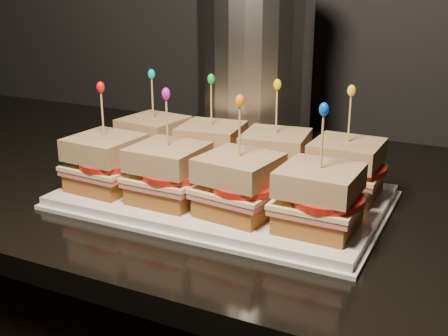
% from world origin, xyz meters
% --- Properties ---
extents(granite_slab, '(2.56, 0.75, 0.03)m').
position_xyz_m(granite_slab, '(0.37, 1.63, 0.89)').
color(granite_slab, black).
rests_on(granite_slab, cabinet).
extents(platter, '(0.47, 0.29, 0.02)m').
position_xyz_m(platter, '(0.08, 1.53, 0.92)').
color(platter, white).
rests_on(platter, granite_slab).
extents(platter_rim, '(0.48, 0.30, 0.01)m').
position_xyz_m(platter_rim, '(0.08, 1.53, 0.91)').
color(platter_rim, white).
rests_on(platter_rim, granite_slab).
extents(sandwich_0_bread_bot, '(0.11, 0.11, 0.03)m').
position_xyz_m(sandwich_0_bread_bot, '(-0.09, 1.60, 0.94)').
color(sandwich_0_bread_bot, brown).
rests_on(sandwich_0_bread_bot, platter).
extents(sandwich_0_ham, '(0.12, 0.11, 0.01)m').
position_xyz_m(sandwich_0_ham, '(-0.09, 1.60, 0.96)').
color(sandwich_0_ham, '#B44F4D').
rests_on(sandwich_0_ham, sandwich_0_bread_bot).
extents(sandwich_0_cheese, '(0.12, 0.11, 0.01)m').
position_xyz_m(sandwich_0_cheese, '(-0.09, 1.60, 0.96)').
color(sandwich_0_cheese, '#F9E7A6').
rests_on(sandwich_0_cheese, sandwich_0_ham).
extents(sandwich_0_tomato, '(0.09, 0.09, 0.01)m').
position_xyz_m(sandwich_0_tomato, '(-0.08, 1.59, 0.97)').
color(sandwich_0_tomato, '#B51B12').
rests_on(sandwich_0_tomato, sandwich_0_cheese).
extents(sandwich_0_bread_top, '(0.11, 0.11, 0.03)m').
position_xyz_m(sandwich_0_bread_top, '(-0.09, 1.60, 0.99)').
color(sandwich_0_bread_top, brown).
rests_on(sandwich_0_bread_top, sandwich_0_tomato).
extents(sandwich_0_pick, '(0.00, 0.00, 0.09)m').
position_xyz_m(sandwich_0_pick, '(-0.09, 1.60, 1.04)').
color(sandwich_0_pick, tan).
rests_on(sandwich_0_pick, sandwich_0_bread_top).
extents(sandwich_0_frill, '(0.01, 0.01, 0.02)m').
position_xyz_m(sandwich_0_frill, '(-0.09, 1.60, 1.08)').
color(sandwich_0_frill, '#04B4A5').
rests_on(sandwich_0_frill, sandwich_0_pick).
extents(sandwich_1_bread_bot, '(0.11, 0.11, 0.03)m').
position_xyz_m(sandwich_1_bread_bot, '(0.02, 1.60, 0.94)').
color(sandwich_1_bread_bot, brown).
rests_on(sandwich_1_bread_bot, platter).
extents(sandwich_1_ham, '(0.12, 0.11, 0.01)m').
position_xyz_m(sandwich_1_ham, '(0.02, 1.60, 0.96)').
color(sandwich_1_ham, '#B44F4D').
rests_on(sandwich_1_ham, sandwich_1_bread_bot).
extents(sandwich_1_cheese, '(0.12, 0.11, 0.01)m').
position_xyz_m(sandwich_1_cheese, '(0.02, 1.60, 0.96)').
color(sandwich_1_cheese, '#F9E7A6').
rests_on(sandwich_1_cheese, sandwich_1_ham).
extents(sandwich_1_tomato, '(0.09, 0.09, 0.01)m').
position_xyz_m(sandwich_1_tomato, '(0.03, 1.59, 0.97)').
color(sandwich_1_tomato, '#B51B12').
rests_on(sandwich_1_tomato, sandwich_1_cheese).
extents(sandwich_1_bread_top, '(0.11, 0.11, 0.03)m').
position_xyz_m(sandwich_1_bread_top, '(0.02, 1.60, 0.99)').
color(sandwich_1_bread_top, brown).
rests_on(sandwich_1_bread_top, sandwich_1_tomato).
extents(sandwich_1_pick, '(0.00, 0.00, 0.09)m').
position_xyz_m(sandwich_1_pick, '(0.02, 1.60, 1.04)').
color(sandwich_1_pick, tan).
rests_on(sandwich_1_pick, sandwich_1_bread_top).
extents(sandwich_1_frill, '(0.01, 0.01, 0.02)m').
position_xyz_m(sandwich_1_frill, '(0.02, 1.60, 1.08)').
color(sandwich_1_frill, green).
rests_on(sandwich_1_frill, sandwich_1_pick).
extents(sandwich_2_bread_bot, '(0.11, 0.11, 0.03)m').
position_xyz_m(sandwich_2_bread_bot, '(0.13, 1.60, 0.94)').
color(sandwich_2_bread_bot, brown).
rests_on(sandwich_2_bread_bot, platter).
extents(sandwich_2_ham, '(0.12, 0.11, 0.01)m').
position_xyz_m(sandwich_2_ham, '(0.13, 1.60, 0.96)').
color(sandwich_2_ham, '#B44F4D').
rests_on(sandwich_2_ham, sandwich_2_bread_bot).
extents(sandwich_2_cheese, '(0.12, 0.11, 0.01)m').
position_xyz_m(sandwich_2_cheese, '(0.13, 1.60, 0.96)').
color(sandwich_2_cheese, '#F9E7A6').
rests_on(sandwich_2_cheese, sandwich_2_ham).
extents(sandwich_2_tomato, '(0.09, 0.09, 0.01)m').
position_xyz_m(sandwich_2_tomato, '(0.14, 1.59, 0.97)').
color(sandwich_2_tomato, '#B51B12').
rests_on(sandwich_2_tomato, sandwich_2_cheese).
extents(sandwich_2_bread_top, '(0.11, 0.11, 0.03)m').
position_xyz_m(sandwich_2_bread_top, '(0.13, 1.60, 0.99)').
color(sandwich_2_bread_top, brown).
rests_on(sandwich_2_bread_top, sandwich_2_tomato).
extents(sandwich_2_pick, '(0.00, 0.00, 0.09)m').
position_xyz_m(sandwich_2_pick, '(0.13, 1.60, 1.04)').
color(sandwich_2_pick, tan).
rests_on(sandwich_2_pick, sandwich_2_bread_top).
extents(sandwich_2_frill, '(0.01, 0.01, 0.02)m').
position_xyz_m(sandwich_2_frill, '(0.13, 1.60, 1.08)').
color(sandwich_2_frill, yellow).
rests_on(sandwich_2_frill, sandwich_2_pick).
extents(sandwich_3_bread_bot, '(0.10, 0.10, 0.03)m').
position_xyz_m(sandwich_3_bread_bot, '(0.24, 1.60, 0.94)').
color(sandwich_3_bread_bot, brown).
rests_on(sandwich_3_bread_bot, platter).
extents(sandwich_3_ham, '(0.11, 0.10, 0.01)m').
position_xyz_m(sandwich_3_ham, '(0.24, 1.60, 0.96)').
color(sandwich_3_ham, '#B44F4D').
rests_on(sandwich_3_ham, sandwich_3_bread_bot).
extents(sandwich_3_cheese, '(0.11, 0.10, 0.01)m').
position_xyz_m(sandwich_3_cheese, '(0.24, 1.60, 0.96)').
color(sandwich_3_cheese, '#F9E7A6').
rests_on(sandwich_3_cheese, sandwich_3_ham).
extents(sandwich_3_tomato, '(0.09, 0.09, 0.01)m').
position_xyz_m(sandwich_3_tomato, '(0.26, 1.59, 0.97)').
color(sandwich_3_tomato, '#B51B12').
rests_on(sandwich_3_tomato, sandwich_3_cheese).
extents(sandwich_3_bread_top, '(0.10, 0.10, 0.03)m').
position_xyz_m(sandwich_3_bread_top, '(0.24, 1.60, 0.99)').
color(sandwich_3_bread_top, brown).
rests_on(sandwich_3_bread_top, sandwich_3_tomato).
extents(sandwich_3_pick, '(0.00, 0.00, 0.09)m').
position_xyz_m(sandwich_3_pick, '(0.24, 1.60, 1.04)').
color(sandwich_3_pick, tan).
rests_on(sandwich_3_pick, sandwich_3_bread_top).
extents(sandwich_3_frill, '(0.01, 0.01, 0.02)m').
position_xyz_m(sandwich_3_frill, '(0.24, 1.60, 1.08)').
color(sandwich_3_frill, yellow).
rests_on(sandwich_3_frill, sandwich_3_pick).
extents(sandwich_4_bread_bot, '(0.10, 0.10, 0.03)m').
position_xyz_m(sandwich_4_bread_bot, '(-0.09, 1.47, 0.94)').
color(sandwich_4_bread_bot, brown).
rests_on(sandwich_4_bread_bot, platter).
extents(sandwich_4_ham, '(0.11, 0.11, 0.01)m').
position_xyz_m(sandwich_4_ham, '(-0.09, 1.47, 0.96)').
color(sandwich_4_ham, '#B44F4D').
rests_on(sandwich_4_ham, sandwich_4_bread_bot).
extents(sandwich_4_cheese, '(0.11, 0.11, 0.01)m').
position_xyz_m(sandwich_4_cheese, '(-0.09, 1.47, 0.96)').
color(sandwich_4_cheese, '#F9E7A6').
rests_on(sandwich_4_cheese, sandwich_4_ham).
extents(sandwich_4_tomato, '(0.09, 0.09, 0.01)m').
position_xyz_m(sandwich_4_tomato, '(-0.08, 1.46, 0.97)').
color(sandwich_4_tomato, '#B51B12').
rests_on(sandwich_4_tomato, sandwich_4_cheese).
extents(sandwich_4_bread_top, '(0.10, 0.10, 0.03)m').
position_xyz_m(sandwich_4_bread_top, '(-0.09, 1.47, 0.99)').
color(sandwich_4_bread_top, brown).
rests_on(sandwich_4_bread_top, sandwich_4_tomato).
extents(sandwich_4_pick, '(0.00, 0.00, 0.09)m').
position_xyz_m(sandwich_4_pick, '(-0.09, 1.47, 1.04)').
color(sandwich_4_pick, tan).
rests_on(sandwich_4_pick, sandwich_4_bread_top).
extents(sandwich_4_frill, '(0.01, 0.01, 0.02)m').
position_xyz_m(sandwich_4_frill, '(-0.09, 1.47, 1.08)').
color(sandwich_4_frill, red).
rests_on(sandwich_4_frill, sandwich_4_pick).
extents(sandwich_5_bread_bot, '(0.10, 0.10, 0.03)m').
position_xyz_m(sandwich_5_bread_bot, '(0.02, 1.47, 0.94)').
color(sandwich_5_bread_bot, brown).
rests_on(sandwich_5_bread_bot, platter).
extents(sandwich_5_ham, '(0.11, 0.10, 0.01)m').
position_xyz_m(sandwich_5_ham, '(0.02, 1.47, 0.96)').
color(sandwich_5_ham, '#B44F4D').
rests_on(sandwich_5_ham, sandwich_5_bread_bot).
extents(sandwich_5_cheese, '(0.11, 0.10, 0.01)m').
position_xyz_m(sandwich_5_cheese, '(0.02, 1.47, 0.96)').
color(sandwich_5_cheese, '#F9E7A6').
rests_on(sandwich_5_cheese, sandwich_5_ham).
extents(sandwich_5_tomato, '(0.09, 0.09, 0.01)m').
position_xyz_m(sandwich_5_tomato, '(0.03, 1.46, 0.97)').
color(sandwich_5_tomato, '#B51B12').
rests_on(sandwich_5_tomato, sandwich_5_cheese).
extents(sandwich_5_bread_top, '(0.10, 0.10, 0.03)m').
position_xyz_m(sandwich_5_bread_top, '(0.02, 1.47, 0.99)').
color(sandwich_5_bread_top, brown).
rests_on(sandwich_5_bread_top, sandwich_5_tomato).
extents(sandwich_5_pick, '(0.00, 0.00, 0.09)m').
position_xyz_m(sandwich_5_pick, '(0.02, 1.47, 1.04)').
color(sandwich_5_pick, tan).
rests_on(sandwich_5_pick, sandwich_5_bread_top).
extents(sandwich_5_frill, '(0.01, 0.01, 0.02)m').
position_xyz_m(sandwich_5_frill, '(0.02, 1.47, 1.08)').
color(sandwich_5_frill, '#C01BA5').
rests_on(sandwich_5_frill, sandwich_5_pick).
extents(sandwich_6_bread_bot, '(0.11, 0.11, 0.03)m').
position_xyz_m(sandwich_6_bread_bot, '(0.13, 1.47, 0.94)').
color(sandwich_6_bread_bot, brown).
rests_on(sandwich_6_bread_bot, platter).
extents(sandwich_6_ham, '(0.12, 0.11, 0.01)m').
position_xyz_m(sandwich_6_ham, '(0.13, 1.47, 0.96)').
color(sandwich_6_ham, '#B44F4D').
rests_on(sandwich_6_ham, sandwich_6_bread_bot).
extents(sandwich_6_cheese, '(0.12, 0.11, 0.01)m').
position_xyz_m(sandwich_6_cheese, '(0.13, 1.47, 0.96)').
color(sandwich_6_cheese, '#F9E7A6').
rests_on(sandwich_6_cheese, sandwich_6_ham).
extents(sandwich_6_tomato, '(0.09, 0.09, 0.01)m').
position_xyz_m(sandwich_6_tomato, '(0.14, 1.46, 0.97)').
color(sandwich_6_tomato, '#B51B12').
rests_on(sandwich_6_tomato, sandwich_6_cheese).
extents(sandwich_6_bread_top, '(0.11, 0.11, 0.03)m').
position_xyz_m(sandwich_6_bread_top, '(0.13, 1.47, 0.99)').
color(sandwich_6_bread_top, brown).
rests_on(sandwich_6_bread_top, sandwich_6_tomato).
extents(sandwich_6_pick, '(0.00, 0.00, 0.09)m').
position_xyz_m(sandwich_6_pick, '(0.13, 1.47, 1.04)').
color(sandwich_6_pick, tan).
rests_on(sandwich_6_pick, sandwich_6_bread_top).
extents(sandwich_6_frill, '(0.01, 0.01, 0.02)m').
position_xyz_m(sandwich_6_frill, '(0.13, 1.47, 1.08)').
color(sandwich_6_frill, orange).
rests_on(sandwich_6_frill, sandwich_6_pick).
extents(sandwich_7_bread_bot, '(0.10, 0.10, 0.03)m').
position_xyz_m(sandwich_7_bread_bot, '(0.24, 1.47, 0.94)').
color(sandwich_7_bread_bot, brown).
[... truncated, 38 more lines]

